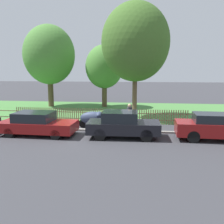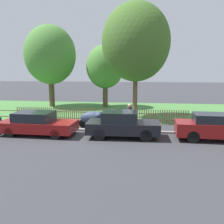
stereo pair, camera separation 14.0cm
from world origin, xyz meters
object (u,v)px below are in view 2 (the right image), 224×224
parked_car_black_saloon (37,123)px  parked_car_red_compact (217,127)px  tree_mid_park (136,42)px  pedestrian_by_lamp (129,115)px  covered_motorcycle (94,118)px  tree_behind_motorcycle (105,67)px  tree_nearest_kerb (50,55)px  parked_car_navy_estate (122,124)px

parked_car_black_saloon → parked_car_red_compact: size_ratio=0.99×
tree_mid_park → pedestrian_by_lamp: tree_mid_park is taller
covered_motorcycle → parked_car_black_saloon: bearing=-146.7°
tree_behind_motorcycle → tree_nearest_kerb: bearing=-176.0°
tree_nearest_kerb → tree_behind_motorcycle: bearing=4.0°
parked_car_black_saloon → parked_car_navy_estate: (5.00, 0.05, 0.07)m
tree_mid_park → pedestrian_by_lamp: bearing=-92.3°
tree_mid_park → pedestrian_by_lamp: (-0.18, -4.38, -4.88)m
parked_car_black_saloon → tree_behind_motorcycle: (2.28, 11.40, 3.35)m
parked_car_red_compact → tree_behind_motorcycle: tree_behind_motorcycle is taller
tree_mid_park → tree_nearest_kerb: bearing=150.8°
parked_car_red_compact → tree_nearest_kerb: bearing=142.5°
tree_mid_park → pedestrian_by_lamp: 6.56m
parked_car_black_saloon → tree_mid_park: tree_mid_park is taller
parked_car_navy_estate → pedestrian_by_lamp: (0.30, 1.69, 0.21)m
parked_car_black_saloon → parked_car_red_compact: 10.14m
tree_behind_motorcycle → pedestrian_by_lamp: (3.03, -9.66, -3.07)m
parked_car_black_saloon → tree_behind_motorcycle: bearing=80.6°
tree_nearest_kerb → tree_mid_park: size_ratio=0.92×
parked_car_black_saloon → tree_nearest_kerb: size_ratio=0.55×
covered_motorcycle → tree_mid_park: tree_mid_park is taller
parked_car_navy_estate → pedestrian_by_lamp: 1.73m
tree_behind_motorcycle → tree_mid_park: 6.44m
covered_motorcycle → tree_mid_park: size_ratio=0.21×
tree_mid_park → parked_car_black_saloon: bearing=-131.9°
parked_car_black_saloon → covered_motorcycle: (2.96, 2.09, -0.01)m
parked_car_black_saloon → covered_motorcycle: bearing=37.1°
covered_motorcycle → tree_behind_motorcycle: 9.92m
parked_car_navy_estate → covered_motorcycle: bearing=133.2°
tree_nearest_kerb → tree_behind_motorcycle: size_ratio=1.31×
pedestrian_by_lamp → tree_behind_motorcycle: bearing=120.4°
parked_car_navy_estate → covered_motorcycle: (-2.05, 2.04, -0.08)m
parked_car_black_saloon → tree_mid_park: (5.49, 6.12, 5.16)m
covered_motorcycle → tree_nearest_kerb: (-6.20, 8.92, 4.54)m
pedestrian_by_lamp → parked_car_black_saloon: bearing=-148.9°
parked_car_navy_estate → covered_motorcycle: parked_car_navy_estate is taller
parked_car_red_compact → covered_motorcycle: (-7.19, 2.00, -0.08)m
parked_car_navy_estate → parked_car_red_compact: parked_car_navy_estate is taller
tree_nearest_kerb → pedestrian_by_lamp: 13.31m
covered_motorcycle → parked_car_red_compact: bearing=-17.5°
parked_car_red_compact → tree_mid_park: tree_mid_park is taller
tree_nearest_kerb → pedestrian_by_lamp: size_ratio=4.82×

